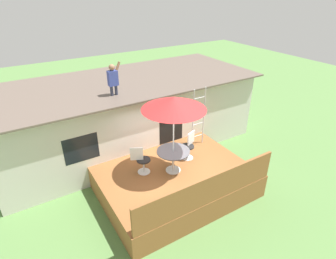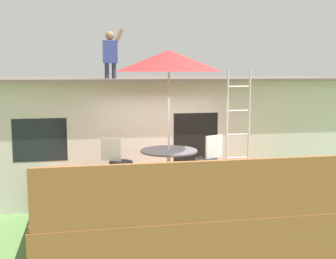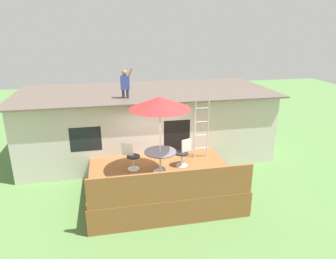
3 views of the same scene
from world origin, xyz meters
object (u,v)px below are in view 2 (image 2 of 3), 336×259
at_px(patio_chair_left, 117,162).
at_px(patio_chair_right, 209,160).
at_px(patio_umbrella, 169,61).
at_px(step_ladder, 238,123).
at_px(patio_table, 169,159).
at_px(person_figure, 111,51).

xyz_separation_m(patio_chair_left, patio_chair_right, (1.77, -0.07, 0.00)).
height_order(patio_umbrella, step_ladder, patio_umbrella).
relative_size(patio_table, patio_chair_right, 1.13).
height_order(patio_table, patio_chair_left, patio_chair_left).
bearing_deg(person_figure, patio_chair_right, -48.39).
xyz_separation_m(patio_table, patio_chair_left, (-0.90, 0.46, -0.13)).
height_order(patio_umbrella, person_figure, person_figure).
distance_m(step_ladder, patio_chair_right, 1.16).
bearing_deg(patio_chair_left, patio_chair_right, 24.58).
bearing_deg(patio_umbrella, patio_chair_left, 153.14).
bearing_deg(person_figure, step_ladder, -29.18).
distance_m(patio_table, patio_chair_left, 1.02).
bearing_deg(patio_table, patio_umbrella, -61.11).
relative_size(step_ladder, person_figure, 1.98).
distance_m(patio_umbrella, patio_chair_left, 2.14).
bearing_deg(step_ladder, person_figure, 150.82).
bearing_deg(patio_table, patio_chair_left, 153.14).
relative_size(patio_chair_left, patio_chair_right, 1.00).
height_order(patio_umbrella, patio_chair_left, patio_umbrella).
bearing_deg(patio_table, person_figure, 110.38).
distance_m(patio_chair_left, patio_chair_right, 1.78).
distance_m(step_ladder, person_figure, 3.27).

